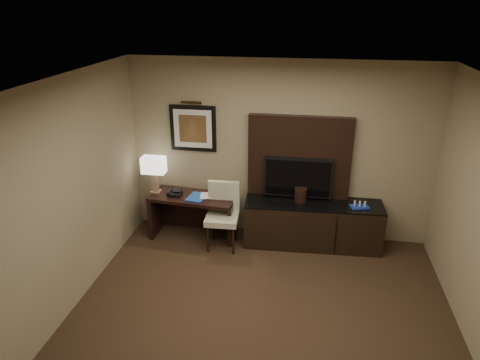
% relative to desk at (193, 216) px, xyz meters
% --- Properties ---
extents(floor, '(4.50, 5.00, 0.01)m').
position_rel_desk_xyz_m(floor, '(1.26, -2.15, -0.35)').
color(floor, black).
rests_on(floor, ground).
extents(ceiling, '(4.50, 5.00, 0.01)m').
position_rel_desk_xyz_m(ceiling, '(1.26, -2.15, 2.36)').
color(ceiling, silver).
rests_on(ceiling, wall_back).
extents(wall_back, '(4.50, 0.01, 2.70)m').
position_rel_desk_xyz_m(wall_back, '(1.26, 0.35, 1.01)').
color(wall_back, gray).
rests_on(wall_back, floor).
extents(wall_left, '(0.01, 5.00, 2.70)m').
position_rel_desk_xyz_m(wall_left, '(-0.99, -2.15, 1.01)').
color(wall_left, gray).
rests_on(wall_left, floor).
extents(desk, '(1.33, 0.66, 0.69)m').
position_rel_desk_xyz_m(desk, '(0.00, 0.00, 0.00)').
color(desk, black).
rests_on(desk, floor).
extents(credenza, '(2.03, 0.65, 0.69)m').
position_rel_desk_xyz_m(credenza, '(1.82, 0.05, 0.00)').
color(credenza, black).
rests_on(credenza, floor).
extents(tv_wall_panel, '(1.50, 0.12, 1.30)m').
position_rel_desk_xyz_m(tv_wall_panel, '(1.56, 0.29, 0.93)').
color(tv_wall_panel, black).
rests_on(tv_wall_panel, wall_back).
extents(tv, '(1.00, 0.08, 0.60)m').
position_rel_desk_xyz_m(tv, '(1.56, 0.19, 0.68)').
color(tv, black).
rests_on(tv, tv_wall_panel).
extents(artwork, '(0.70, 0.04, 0.70)m').
position_rel_desk_xyz_m(artwork, '(-0.04, 0.33, 1.31)').
color(artwork, black).
rests_on(artwork, wall_back).
extents(picture_light, '(0.04, 0.04, 0.30)m').
position_rel_desk_xyz_m(picture_light, '(-0.04, 0.29, 1.71)').
color(picture_light, '#403014').
rests_on(picture_light, wall_back).
extents(desk_chair, '(0.49, 0.56, 0.97)m').
position_rel_desk_xyz_m(desk_chair, '(0.51, -0.25, 0.14)').
color(desk_chair, beige).
rests_on(desk_chair, floor).
extents(table_lamp, '(0.42, 0.31, 0.61)m').
position_rel_desk_xyz_m(table_lamp, '(-0.60, 0.04, 0.65)').
color(table_lamp, '#A07C64').
rests_on(table_lamp, desk).
extents(desk_phone, '(0.21, 0.19, 0.10)m').
position_rel_desk_xyz_m(desk_phone, '(-0.26, -0.04, 0.40)').
color(desk_phone, black).
rests_on(desk_phone, desk).
extents(blue_folder, '(0.30, 0.37, 0.02)m').
position_rel_desk_xyz_m(blue_folder, '(0.09, -0.06, 0.36)').
color(blue_folder, '#18469C').
rests_on(blue_folder, desk).
extents(book, '(0.17, 0.05, 0.23)m').
position_rel_desk_xyz_m(book, '(0.12, -0.02, 0.46)').
color(book, tan).
rests_on(book, desk).
extents(water_bottle, '(0.08, 0.08, 0.20)m').
position_rel_desk_xyz_m(water_bottle, '(0.38, 0.08, 0.44)').
color(water_bottle, silver).
rests_on(water_bottle, desk).
extents(ice_bucket, '(0.20, 0.20, 0.21)m').
position_rel_desk_xyz_m(ice_bucket, '(1.62, 0.07, 0.45)').
color(ice_bucket, black).
rests_on(ice_bucket, credenza).
extents(minibar_tray, '(0.29, 0.22, 0.09)m').
position_rel_desk_xyz_m(minibar_tray, '(2.46, 0.01, 0.39)').
color(minibar_tray, '#1935A6').
rests_on(minibar_tray, credenza).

